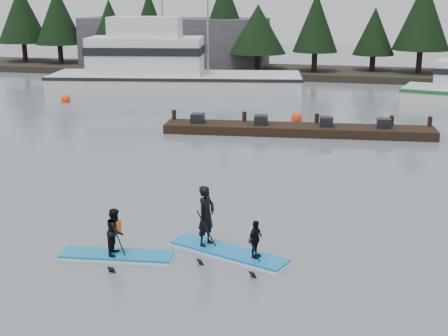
% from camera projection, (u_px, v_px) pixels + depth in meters
% --- Properties ---
extents(ground, '(160.00, 160.00, 0.00)m').
position_uv_depth(ground, '(176.00, 260.00, 17.83)').
color(ground, slate).
rests_on(ground, ground).
extents(far_shore, '(70.00, 8.00, 0.60)m').
position_uv_depth(far_shore, '(314.00, 73.00, 57.08)').
color(far_shore, '#2D281E').
rests_on(far_shore, ground).
extents(treeline, '(60.00, 4.00, 8.00)m').
position_uv_depth(treeline, '(314.00, 76.00, 57.17)').
color(treeline, black).
rests_on(treeline, ground).
extents(waterfront_building, '(18.00, 6.00, 5.00)m').
position_uv_depth(waterfront_building, '(175.00, 44.00, 61.46)').
color(waterfront_building, '#4C4C51').
rests_on(waterfront_building, ground).
extents(fishing_boat_large, '(19.62, 8.42, 10.57)m').
position_uv_depth(fishing_boat_large, '(169.00, 81.00, 47.99)').
color(fishing_boat_large, silver).
rests_on(fishing_boat_large, ground).
extents(floating_dock, '(14.58, 3.28, 0.48)m').
position_uv_depth(floating_dock, '(298.00, 130.00, 33.65)').
color(floating_dock, black).
rests_on(floating_dock, ground).
extents(buoy_a, '(0.64, 0.64, 0.64)m').
position_uv_depth(buoy_a, '(66.00, 102.00, 43.65)').
color(buoy_a, '#FF3A0C').
rests_on(buoy_a, ground).
extents(buoy_b, '(0.64, 0.64, 0.64)m').
position_uv_depth(buoy_b, '(296.00, 121.00, 37.22)').
color(buoy_b, '#FF3A0C').
rests_on(buoy_b, ground).
extents(paddleboard_solo, '(3.34, 1.23, 1.91)m').
position_uv_depth(paddleboard_solo, '(116.00, 241.00, 17.89)').
color(paddleboard_solo, '#147EBD').
rests_on(paddleboard_solo, ground).
extents(paddleboard_duo, '(3.75, 2.11, 2.45)m').
position_uv_depth(paddleboard_duo, '(223.00, 233.00, 18.18)').
color(paddleboard_duo, '#167CCF').
rests_on(paddleboard_duo, ground).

